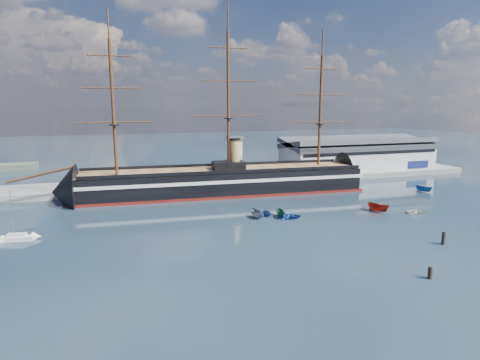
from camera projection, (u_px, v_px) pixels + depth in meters
name	position (u px, v px, depth m)	size (l,w,h in m)	color
ground	(261.00, 207.00, 110.98)	(600.00, 600.00, 0.00)	black
quay	(251.00, 182.00, 147.66)	(180.00, 18.00, 2.00)	slate
warehouse	(358.00, 154.00, 164.61)	(63.00, 21.00, 11.60)	#B7BABC
quay_tower	(235.00, 157.00, 140.90)	(5.00, 5.00, 15.00)	silver
warship	(217.00, 181.00, 126.76)	(113.39, 22.19, 53.94)	black
sailboat	(17.00, 237.00, 83.61)	(7.05, 3.22, 10.88)	silver
motorboat_a	(257.00, 218.00, 100.39)	(6.44, 2.36, 2.58)	slate
motorboat_b	(289.00, 218.00, 99.91)	(3.75, 1.50, 1.75)	navy
motorboat_c	(281.00, 217.00, 101.21)	(5.60, 2.05, 2.24)	#184E38
motorboat_d	(266.00, 216.00, 102.07)	(6.78, 2.94, 2.48)	navy
motorboat_e	(417.00, 214.00, 104.39)	(3.17, 1.27, 1.48)	beige
motorboat_f	(424.00, 192.00, 130.22)	(6.27, 2.30, 2.51)	#1A4B8A
motorboat_g	(378.00, 212.00, 106.15)	(7.11, 2.61, 2.84)	maroon
piling_near_mid	(429.00, 279.00, 65.32)	(0.64, 0.64, 2.78)	black
piling_near_right	(443.00, 244.00, 81.38)	(0.64, 0.64, 3.37)	black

